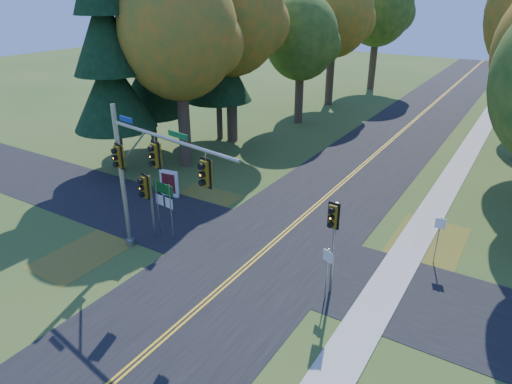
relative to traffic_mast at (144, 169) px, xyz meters
The scene contains 25 objects.
ground 6.55m from the traffic_mast, 20.47° to the left, with size 160.00×160.00×0.00m, color #2D4F1B.
road_main 6.54m from the traffic_mast, 20.47° to the left, with size 8.00×160.00×0.02m, color black.
road_cross 7.29m from the traffic_mast, 40.23° to the left, with size 60.00×6.00×0.02m, color black.
centerline_left 6.47m from the traffic_mast, 20.93° to the left, with size 0.10×160.00×0.01m, color gold.
centerline_right 6.59m from the traffic_mast, 20.04° to the left, with size 0.10×160.00×0.01m, color gold.
sidewalk_east 11.55m from the traffic_mast, ahead, with size 1.60×160.00×0.06m, color #9E998E.
leaf_patch_w_near 7.66m from the traffic_mast, 112.12° to the left, with size 4.00×6.00×0.00m, color olive.
leaf_patch_e 14.20m from the traffic_mast, 34.49° to the left, with size 3.50×8.00×0.00m, color olive.
leaf_patch_w_far 5.93m from the traffic_mast, 156.52° to the right, with size 3.00×5.00×0.00m, color olive.
tree_w_a 13.79m from the traffic_mast, 122.17° to the left, with size 8.00×8.00×14.15m.
tree_w_b 20.17m from the traffic_mast, 112.74° to the left, with size 8.60×8.60×15.38m.
tree_w_c 26.78m from the traffic_mast, 101.51° to the left, with size 6.80×6.80×11.91m.
tree_w_d 35.62m from the traffic_mast, 99.62° to the left, with size 8.20×8.20×14.56m.
tree_w_e 46.21m from the traffic_mast, 95.87° to the left, with size 8.40×8.40×14.97m.
pine_a 13.51m from the traffic_mast, 143.57° to the left, with size 5.60×5.60×19.48m.
pine_b 17.56m from the traffic_mast, 133.09° to the left, with size 5.60×5.60×17.31m.
pine_c 20.26m from the traffic_mast, 116.51° to the left, with size 5.60×5.60×20.56m.
traffic_mast is the anchor object (origin of this frame).
east_signal_pole 8.75m from the traffic_mast, 12.84° to the left, with size 0.51×0.59×4.43m.
ped_signal_pole 2.79m from the traffic_mast, 136.70° to the left, with size 0.58×0.68×3.72m.
route_sign_cluster 3.45m from the traffic_mast, 115.81° to the left, with size 1.46×0.22×3.13m.
info_kiosk 8.36m from the traffic_mast, 125.45° to the left, with size 1.27×0.34×1.74m.
reg_sign_e_north 13.97m from the traffic_mast, 30.65° to the left, with size 0.47×0.11×2.49m.
reg_sign_e_south 9.10m from the traffic_mast, 10.55° to the left, with size 0.46×0.18×2.47m.
reg_sign_w 5.65m from the traffic_mast, 125.27° to the left, with size 0.38×0.07×1.96m.
Camera 1 is at (10.14, -15.11, 12.17)m, focal length 32.00 mm.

